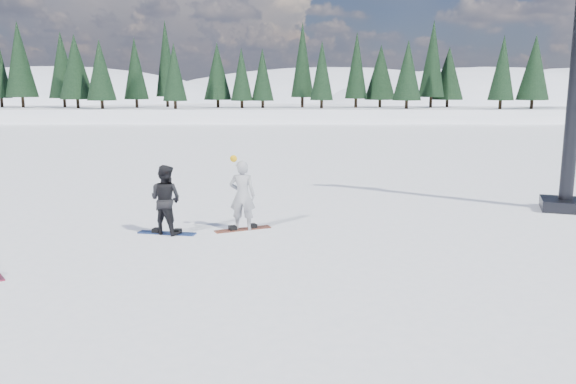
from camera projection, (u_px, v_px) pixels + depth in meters
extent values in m
plane|color=white|center=(128.00, 242.00, 13.60)|extent=(420.00, 420.00, 0.00)
cube|color=white|center=(256.00, 129.00, 67.89)|extent=(90.00, 14.00, 5.00)
ellipsoid|color=white|center=(62.00, 144.00, 183.24)|extent=(143.00, 110.00, 49.50)
ellipsoid|color=white|center=(330.00, 139.00, 213.00)|extent=(182.00, 140.00, 53.20)
ellipsoid|color=white|center=(480.00, 146.00, 163.43)|extent=(117.00, 90.00, 45.00)
cone|color=black|center=(19.00, 76.00, 66.75)|extent=(3.20, 3.20, 7.50)
cone|color=black|center=(47.00, 76.00, 66.76)|extent=(3.20, 3.20, 7.50)
cone|color=black|center=(75.00, 76.00, 66.76)|extent=(3.20, 3.20, 7.50)
cone|color=black|center=(103.00, 76.00, 66.76)|extent=(3.20, 3.20, 7.50)
cone|color=black|center=(130.00, 76.00, 66.76)|extent=(3.20, 3.20, 7.50)
cone|color=black|center=(158.00, 76.00, 66.76)|extent=(3.20, 3.20, 7.50)
cone|color=black|center=(186.00, 76.00, 66.77)|extent=(3.20, 3.20, 7.50)
cone|color=black|center=(213.00, 76.00, 66.77)|extent=(3.20, 3.20, 7.50)
cone|color=black|center=(241.00, 76.00, 66.77)|extent=(3.20, 3.20, 7.50)
cone|color=black|center=(269.00, 76.00, 66.77)|extent=(3.20, 3.20, 7.50)
cone|color=black|center=(297.00, 76.00, 66.78)|extent=(3.20, 3.20, 7.50)
cone|color=black|center=(324.00, 76.00, 66.78)|extent=(3.20, 3.20, 7.50)
cone|color=black|center=(352.00, 76.00, 66.78)|extent=(3.20, 3.20, 7.50)
cone|color=black|center=(380.00, 76.00, 66.78)|extent=(3.20, 3.20, 7.50)
cone|color=black|center=(407.00, 76.00, 66.78)|extent=(3.20, 3.20, 7.50)
cone|color=black|center=(435.00, 76.00, 66.79)|extent=(3.20, 3.20, 7.50)
cone|color=black|center=(463.00, 76.00, 66.79)|extent=(3.20, 3.20, 7.50)
cone|color=black|center=(491.00, 76.00, 66.79)|extent=(3.20, 3.20, 7.50)
cone|color=black|center=(518.00, 76.00, 66.79)|extent=(3.20, 3.20, 7.50)
cone|color=black|center=(546.00, 76.00, 66.80)|extent=(3.20, 3.20, 7.50)
cone|color=black|center=(574.00, 76.00, 66.80)|extent=(3.20, 3.20, 7.50)
cube|color=black|center=(565.00, 205.00, 17.14)|extent=(1.73, 1.73, 0.34)
imported|color=#A3A4A9|center=(242.00, 195.00, 14.59)|extent=(0.70, 0.49, 1.84)
sphere|color=#DF9F0B|center=(234.00, 159.00, 14.29)|extent=(0.18, 0.18, 0.18)
imported|color=black|center=(166.00, 200.00, 14.19)|extent=(1.06, 0.97, 1.78)
cube|color=#964020|center=(243.00, 229.00, 14.75)|extent=(1.49, 0.86, 0.03)
cube|color=navy|center=(167.00, 233.00, 14.35)|extent=(1.53, 0.56, 0.03)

